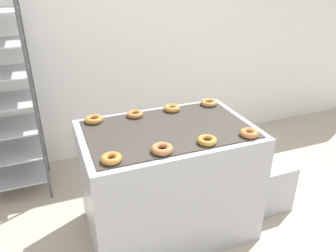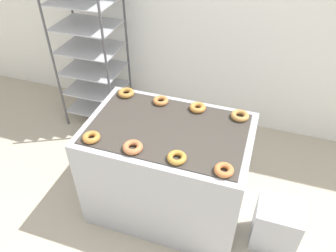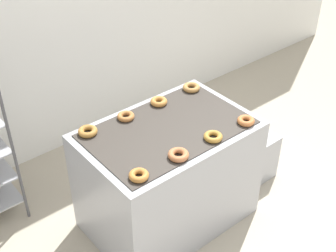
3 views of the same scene
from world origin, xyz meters
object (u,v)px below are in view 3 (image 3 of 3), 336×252
at_px(donut_far_left, 88,131).
at_px(donut_far_midleft, 126,116).
at_px(glaze_bin, 254,157).
at_px(donut_near_left, 139,175).
at_px(fryer_machine, 168,176).
at_px(donut_far_midright, 159,102).
at_px(donut_near_right, 246,121).
at_px(donut_near_midright, 213,137).
at_px(donut_near_midleft, 178,155).
at_px(donut_far_right, 191,87).

relative_size(donut_far_left, donut_far_midleft, 1.08).
distance_m(glaze_bin, donut_near_left, 1.60).
xyz_separation_m(glaze_bin, donut_near_left, (-1.42, -0.21, 0.72)).
height_order(fryer_machine, donut_far_midright, donut_far_midright).
bearing_deg(donut_near_right, fryer_machine, 147.15).
height_order(glaze_bin, donut_far_left, donut_far_left).
xyz_separation_m(fryer_machine, glaze_bin, (0.94, -0.09, -0.24)).
xyz_separation_m(fryer_machine, donut_near_midright, (0.16, -0.30, 0.48)).
height_order(donut_near_left, donut_far_midright, donut_far_midright).
relative_size(donut_near_left, donut_near_midleft, 0.91).
distance_m(glaze_bin, donut_far_left, 1.64).
bearing_deg(donut_far_midright, donut_far_right, -0.02).
height_order(glaze_bin, donut_far_midleft, donut_far_midleft).
bearing_deg(donut_far_left, donut_far_midright, -1.23).
distance_m(fryer_machine, donut_near_midleft, 0.59).
distance_m(donut_near_left, donut_near_midright, 0.65).
bearing_deg(donut_far_midright, donut_near_right, -61.54).
distance_m(donut_near_midright, donut_far_midleft, 0.68).
height_order(donut_near_midright, donut_far_left, donut_far_left).
bearing_deg(donut_far_left, donut_near_left, -90.06).
distance_m(glaze_bin, donut_near_right, 0.88).
height_order(donut_far_left, donut_far_midright, same).
bearing_deg(donut_near_midright, donut_far_left, 136.51).
relative_size(fryer_machine, donut_near_left, 9.83).
xyz_separation_m(glaze_bin, donut_near_right, (-0.45, -0.22, 0.72)).
height_order(fryer_machine, donut_near_left, donut_near_left).
distance_m(donut_near_right, donut_far_right, 0.61).
distance_m(donut_near_left, donut_far_left, 0.61).
bearing_deg(donut_near_midleft, donut_near_left, 179.39).
xyz_separation_m(fryer_machine, donut_near_right, (0.48, -0.31, 0.48)).
relative_size(glaze_bin, donut_near_right, 3.38).
bearing_deg(donut_far_midleft, glaze_bin, -19.32).
distance_m(donut_near_midleft, donut_far_right, 0.88).
bearing_deg(donut_far_right, donut_far_left, 179.19).
distance_m(glaze_bin, donut_near_midright, 1.08).
bearing_deg(donut_near_midleft, donut_near_midright, 0.23).
distance_m(donut_near_midleft, donut_near_midright, 0.32).
bearing_deg(donut_near_left, donut_far_midright, 43.14).
relative_size(donut_near_midright, donut_far_left, 0.96).
xyz_separation_m(glaze_bin, donut_near_midright, (-0.77, -0.21, 0.72)).
xyz_separation_m(donut_near_midright, donut_far_midleft, (-0.32, 0.60, 0.00)).
relative_size(donut_near_midright, donut_far_midright, 1.01).
xyz_separation_m(fryer_machine, donut_near_midleft, (-0.16, -0.30, 0.48)).
relative_size(donut_far_left, donut_far_midright, 1.05).
bearing_deg(donut_far_midleft, donut_near_midleft, -89.60).
distance_m(donut_near_midleft, donut_far_midright, 0.68).
xyz_separation_m(donut_near_left, donut_near_right, (0.97, -0.02, -0.00)).
height_order(donut_near_midright, donut_far_midright, donut_far_midright).
bearing_deg(fryer_machine, donut_far_midright, 62.94).
xyz_separation_m(donut_near_left, donut_far_midleft, (0.32, 0.59, -0.00)).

